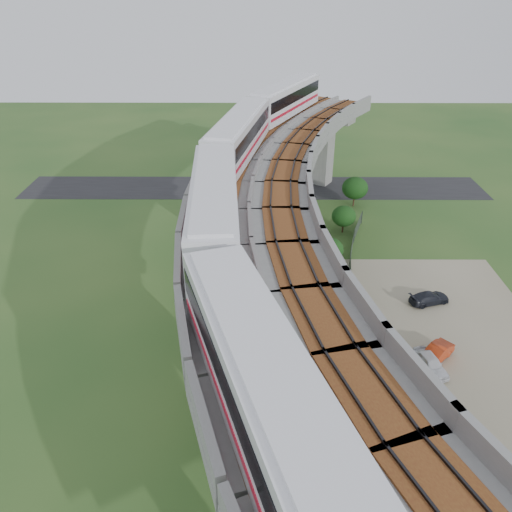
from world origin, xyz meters
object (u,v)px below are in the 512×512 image
object	(u,v)px
metro_train	(256,168)
car_dark	(429,298)
car_red	(435,354)
car_white	(430,363)

from	to	relation	value
metro_train	car_dark	distance (m)	18.88
car_red	car_dark	distance (m)	7.45
metro_train	car_dark	size ratio (longest dim) A/B	17.40
car_red	car_white	bearing A→B (deg)	-76.15
metro_train	car_dark	bearing A→B (deg)	2.72
metro_train	car_red	distance (m)	18.70
car_white	car_dark	distance (m)	8.59
car_white	metro_train	bearing A→B (deg)	132.97
car_dark	metro_train	bearing A→B (deg)	74.58
car_white	car_dark	world-z (taller)	car_white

